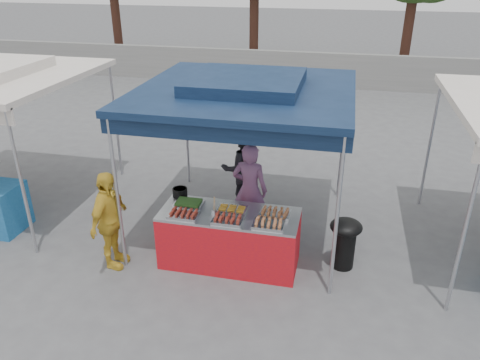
% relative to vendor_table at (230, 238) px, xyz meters
% --- Properties ---
extents(ground_plane, '(80.00, 80.00, 0.00)m').
position_rel_vendor_table_xyz_m(ground_plane, '(0.00, 0.10, -0.43)').
color(ground_plane, '#545456').
extents(back_wall, '(40.00, 0.25, 1.20)m').
position_rel_vendor_table_xyz_m(back_wall, '(0.00, 11.10, 0.17)').
color(back_wall, slate).
rests_on(back_wall, ground_plane).
extents(main_canopy, '(3.20, 3.20, 2.57)m').
position_rel_vendor_table_xyz_m(main_canopy, '(0.00, 1.07, 1.94)').
color(main_canopy, '#AFB0B6').
rests_on(main_canopy, ground_plane).
extents(vendor_table, '(2.00, 0.80, 0.85)m').
position_rel_vendor_table_xyz_m(vendor_table, '(0.00, 0.00, 0.00)').
color(vendor_table, '#B51019').
rests_on(vendor_table, ground_plane).
extents(food_tray_fl, '(0.42, 0.30, 0.07)m').
position_rel_vendor_table_xyz_m(food_tray_fl, '(-0.60, -0.23, 0.46)').
color(food_tray_fl, '#BBBBBF').
rests_on(food_tray_fl, vendor_table).
extents(food_tray_fm, '(0.42, 0.30, 0.07)m').
position_rel_vendor_table_xyz_m(food_tray_fm, '(0.04, -0.24, 0.46)').
color(food_tray_fm, '#BBBBBF').
rests_on(food_tray_fm, vendor_table).
extents(food_tray_fr, '(0.42, 0.30, 0.07)m').
position_rel_vendor_table_xyz_m(food_tray_fr, '(0.61, -0.24, 0.46)').
color(food_tray_fr, '#BBBBBF').
rests_on(food_tray_fr, vendor_table).
extents(food_tray_bl, '(0.42, 0.30, 0.07)m').
position_rel_vendor_table_xyz_m(food_tray_bl, '(-0.64, 0.09, 0.46)').
color(food_tray_bl, '#BBBBBF').
rests_on(food_tray_bl, vendor_table).
extents(food_tray_bm, '(0.42, 0.30, 0.07)m').
position_rel_vendor_table_xyz_m(food_tray_bm, '(0.03, 0.05, 0.46)').
color(food_tray_bm, '#BBBBBF').
rests_on(food_tray_bm, vendor_table).
extents(food_tray_br, '(0.42, 0.30, 0.07)m').
position_rel_vendor_table_xyz_m(food_tray_br, '(0.65, 0.08, 0.46)').
color(food_tray_br, '#BBBBBF').
rests_on(food_tray_br, vendor_table).
extents(cooking_pot, '(0.22, 0.22, 0.13)m').
position_rel_vendor_table_xyz_m(cooking_pot, '(-0.86, 0.35, 0.49)').
color(cooking_pot, black).
rests_on(cooking_pot, vendor_table).
extents(skewer_cup, '(0.08, 0.08, 0.09)m').
position_rel_vendor_table_xyz_m(skewer_cup, '(-0.19, -0.11, 0.47)').
color(skewer_cup, '#AFB0B6').
rests_on(skewer_cup, vendor_table).
extents(wok_burner, '(0.46, 0.46, 0.78)m').
position_rel_vendor_table_xyz_m(wok_burner, '(1.65, 0.29, 0.04)').
color(wok_burner, black).
rests_on(wok_burner, ground_plane).
extents(crate_left, '(0.52, 0.36, 0.31)m').
position_rel_vendor_table_xyz_m(crate_left, '(-0.34, 0.63, -0.27)').
color(crate_left, '#123C98').
rests_on(crate_left, ground_plane).
extents(crate_right, '(0.49, 0.34, 0.30)m').
position_rel_vendor_table_xyz_m(crate_right, '(0.41, 0.56, -0.28)').
color(crate_right, '#123C98').
rests_on(crate_right, ground_plane).
extents(crate_stacked, '(0.45, 0.32, 0.27)m').
position_rel_vendor_table_xyz_m(crate_stacked, '(0.41, 0.56, 0.01)').
color(crate_stacked, '#123C98').
rests_on(crate_stacked, crate_right).
extents(vendor_woman, '(0.61, 0.43, 1.58)m').
position_rel_vendor_table_xyz_m(vendor_woman, '(0.12, 0.90, 0.37)').
color(vendor_woman, '#805179').
rests_on(vendor_woman, ground_plane).
extents(helper_man, '(0.93, 0.85, 1.55)m').
position_rel_vendor_table_xyz_m(helper_man, '(-0.19, 1.72, 0.35)').
color(helper_man, black).
rests_on(helper_man, ground_plane).
extents(customer_person, '(0.41, 0.90, 1.50)m').
position_rel_vendor_table_xyz_m(customer_person, '(-1.66, -0.42, 0.32)').
color(customer_person, gold).
rests_on(customer_person, ground_plane).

